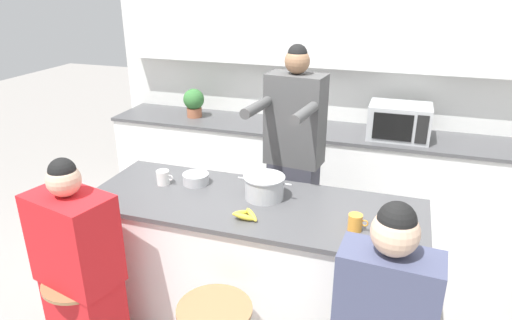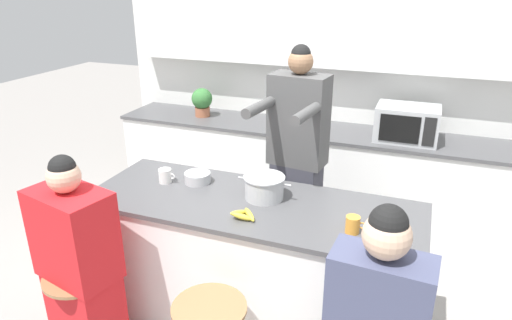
{
  "view_description": "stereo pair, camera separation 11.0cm",
  "coord_description": "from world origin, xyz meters",
  "px_view_note": "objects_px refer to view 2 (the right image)",
  "views": [
    {
      "loc": [
        0.8,
        -2.35,
        2.21
      ],
      "look_at": [
        0.0,
        0.08,
        1.18
      ],
      "focal_mm": 32.0,
      "sensor_mm": 36.0,
      "label": 1
    },
    {
      "loc": [
        0.91,
        -2.31,
        2.21
      ],
      "look_at": [
        0.0,
        0.08,
        1.18
      ],
      "focal_mm": 32.0,
      "sensor_mm": 36.0,
      "label": 2
    }
  ],
  "objects_px": {
    "bar_stool_leftmost": "(85,312)",
    "kitchen_island": "(252,266)",
    "person_cooking": "(296,171)",
    "banana_bunch": "(243,215)",
    "coffee_cup_near": "(353,225)",
    "microwave": "(407,123)",
    "potted_plant": "(202,101)",
    "person_wrapped_blanket": "(80,272)",
    "coffee_cup_far": "(165,176)",
    "fruit_bowl": "(198,178)",
    "cooking_pot": "(264,187)"
  },
  "relations": [
    {
      "from": "kitchen_island",
      "to": "potted_plant",
      "type": "relative_size",
      "value": 7.41
    },
    {
      "from": "banana_bunch",
      "to": "kitchen_island",
      "type": "bearing_deg",
      "value": 98.32
    },
    {
      "from": "bar_stool_leftmost",
      "to": "coffee_cup_near",
      "type": "height_order",
      "value": "coffee_cup_near"
    },
    {
      "from": "person_cooking",
      "to": "banana_bunch",
      "type": "bearing_deg",
      "value": -87.66
    },
    {
      "from": "person_wrapped_blanket",
      "to": "fruit_bowl",
      "type": "relative_size",
      "value": 7.83
    },
    {
      "from": "cooking_pot",
      "to": "coffee_cup_near",
      "type": "xyz_separation_m",
      "value": [
        0.58,
        -0.22,
        -0.02
      ]
    },
    {
      "from": "person_wrapped_blanket",
      "to": "coffee_cup_far",
      "type": "relative_size",
      "value": 11.6
    },
    {
      "from": "banana_bunch",
      "to": "fruit_bowl",
      "type": "bearing_deg",
      "value": 143.71
    },
    {
      "from": "cooking_pot",
      "to": "coffee_cup_far",
      "type": "bearing_deg",
      "value": -178.43
    },
    {
      "from": "fruit_bowl",
      "to": "coffee_cup_near",
      "type": "height_order",
      "value": "coffee_cup_near"
    },
    {
      "from": "bar_stool_leftmost",
      "to": "potted_plant",
      "type": "bearing_deg",
      "value": 98.0
    },
    {
      "from": "coffee_cup_near",
      "to": "microwave",
      "type": "distance_m",
      "value": 1.69
    },
    {
      "from": "coffee_cup_near",
      "to": "person_cooking",
      "type": "bearing_deg",
      "value": 124.5
    },
    {
      "from": "bar_stool_leftmost",
      "to": "person_wrapped_blanket",
      "type": "bearing_deg",
      "value": 42.73
    },
    {
      "from": "coffee_cup_near",
      "to": "microwave",
      "type": "height_order",
      "value": "microwave"
    },
    {
      "from": "fruit_bowl",
      "to": "person_wrapped_blanket",
      "type": "bearing_deg",
      "value": -115.8
    },
    {
      "from": "cooking_pot",
      "to": "banana_bunch",
      "type": "bearing_deg",
      "value": -93.97
    },
    {
      "from": "coffee_cup_near",
      "to": "banana_bunch",
      "type": "bearing_deg",
      "value": -173.57
    },
    {
      "from": "kitchen_island",
      "to": "banana_bunch",
      "type": "distance_m",
      "value": 0.53
    },
    {
      "from": "bar_stool_leftmost",
      "to": "person_cooking",
      "type": "bearing_deg",
      "value": 54.16
    },
    {
      "from": "coffee_cup_far",
      "to": "banana_bunch",
      "type": "relative_size",
      "value": 0.69
    },
    {
      "from": "coffee_cup_far",
      "to": "potted_plant",
      "type": "relative_size",
      "value": 0.42
    },
    {
      "from": "cooking_pot",
      "to": "banana_bunch",
      "type": "height_order",
      "value": "cooking_pot"
    },
    {
      "from": "banana_bunch",
      "to": "bar_stool_leftmost",
      "type": "bearing_deg",
      "value": -153.25
    },
    {
      "from": "coffee_cup_near",
      "to": "potted_plant",
      "type": "bearing_deg",
      "value": 135.99
    },
    {
      "from": "bar_stool_leftmost",
      "to": "kitchen_island",
      "type": "bearing_deg",
      "value": 37.56
    },
    {
      "from": "bar_stool_leftmost",
      "to": "banana_bunch",
      "type": "distance_m",
      "value": 1.13
    },
    {
      "from": "coffee_cup_near",
      "to": "microwave",
      "type": "relative_size",
      "value": 0.22
    },
    {
      "from": "coffee_cup_far",
      "to": "banana_bunch",
      "type": "bearing_deg",
      "value": -21.94
    },
    {
      "from": "cooking_pot",
      "to": "potted_plant",
      "type": "bearing_deg",
      "value": 128.55
    },
    {
      "from": "kitchen_island",
      "to": "coffee_cup_far",
      "type": "height_order",
      "value": "coffee_cup_far"
    },
    {
      "from": "person_cooking",
      "to": "banana_bunch",
      "type": "xyz_separation_m",
      "value": [
        -0.07,
        -0.85,
        0.07
      ]
    },
    {
      "from": "coffee_cup_near",
      "to": "coffee_cup_far",
      "type": "bearing_deg",
      "value": 170.97
    },
    {
      "from": "person_wrapped_blanket",
      "to": "coffee_cup_far",
      "type": "height_order",
      "value": "person_wrapped_blanket"
    },
    {
      "from": "banana_bunch",
      "to": "person_wrapped_blanket",
      "type": "bearing_deg",
      "value": -153.48
    },
    {
      "from": "fruit_bowl",
      "to": "coffee_cup_near",
      "type": "xyz_separation_m",
      "value": [
        1.08,
        -0.28,
        0.01
      ]
    },
    {
      "from": "kitchen_island",
      "to": "potted_plant",
      "type": "bearing_deg",
      "value": 125.8
    },
    {
      "from": "person_cooking",
      "to": "person_wrapped_blanket",
      "type": "xyz_separation_m",
      "value": [
        -0.91,
        -1.27,
        -0.26
      ]
    },
    {
      "from": "coffee_cup_near",
      "to": "cooking_pot",
      "type": "bearing_deg",
      "value": 159.19
    },
    {
      "from": "fruit_bowl",
      "to": "person_cooking",
      "type": "bearing_deg",
      "value": 42.73
    },
    {
      "from": "kitchen_island",
      "to": "banana_bunch",
      "type": "height_order",
      "value": "banana_bunch"
    },
    {
      "from": "coffee_cup_near",
      "to": "person_wrapped_blanket",
      "type": "bearing_deg",
      "value": -161.33
    },
    {
      "from": "coffee_cup_near",
      "to": "coffee_cup_far",
      "type": "relative_size",
      "value": 0.93
    },
    {
      "from": "microwave",
      "to": "kitchen_island",
      "type": "bearing_deg",
      "value": -117.17
    },
    {
      "from": "fruit_bowl",
      "to": "coffee_cup_near",
      "type": "relative_size",
      "value": 1.59
    },
    {
      "from": "person_wrapped_blanket",
      "to": "coffee_cup_near",
      "type": "height_order",
      "value": "person_wrapped_blanket"
    },
    {
      "from": "person_cooking",
      "to": "bar_stool_leftmost",
      "type": "bearing_deg",
      "value": -118.86
    },
    {
      "from": "bar_stool_leftmost",
      "to": "microwave",
      "type": "distance_m",
      "value": 2.8
    },
    {
      "from": "person_wrapped_blanket",
      "to": "banana_bunch",
      "type": "relative_size",
      "value": 7.95
    },
    {
      "from": "person_wrapped_blanket",
      "to": "banana_bunch",
      "type": "xyz_separation_m",
      "value": [
        0.84,
        0.42,
        0.32
      ]
    }
  ]
}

